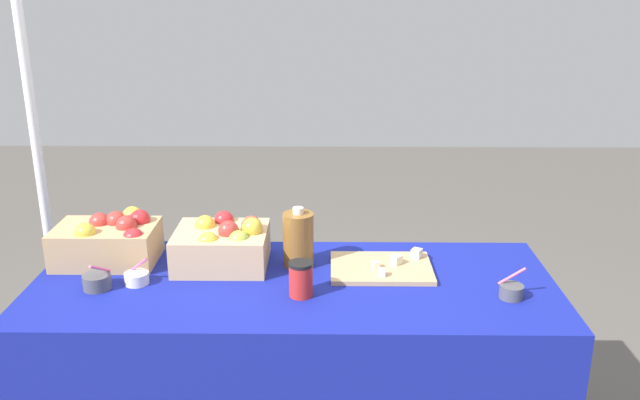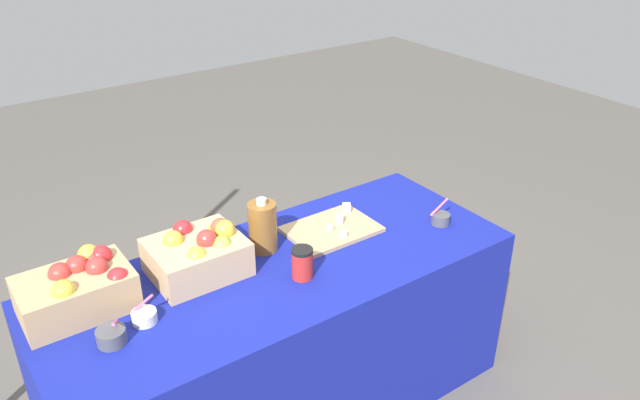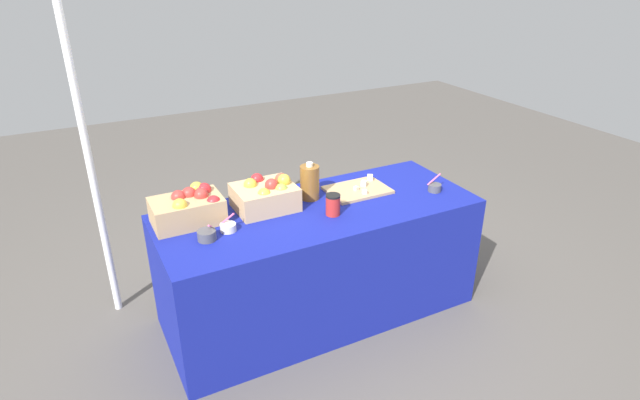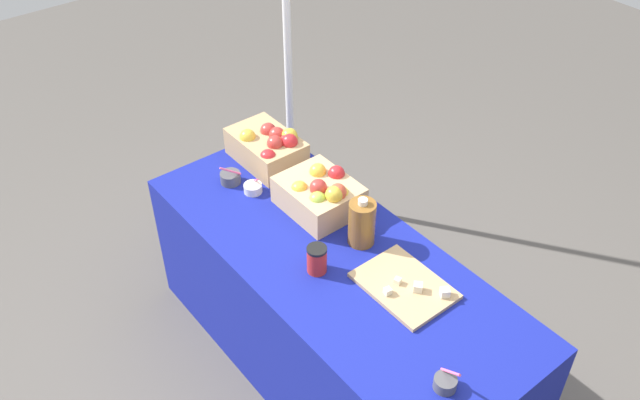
# 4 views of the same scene
# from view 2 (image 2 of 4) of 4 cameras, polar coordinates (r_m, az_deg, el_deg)

# --- Properties ---
(table) EXTENTS (1.90, 0.76, 0.74)m
(table) POSITION_cam_2_polar(r_m,az_deg,el_deg) (2.73, -3.42, -12.40)
(table) COLOR navy
(table) RESTS_ON ground_plane
(apple_crate_left) EXTENTS (0.38, 0.25, 0.20)m
(apple_crate_left) POSITION_cam_2_polar(r_m,az_deg,el_deg) (2.39, -20.91, -7.40)
(apple_crate_left) COLOR tan
(apple_crate_left) RESTS_ON table
(apple_crate_middle) EXTENTS (0.35, 0.29, 0.20)m
(apple_crate_middle) POSITION_cam_2_polar(r_m,az_deg,el_deg) (2.47, -10.88, -4.71)
(apple_crate_middle) COLOR tan
(apple_crate_middle) RESTS_ON table
(cutting_board_front) EXTENTS (0.38, 0.28, 0.05)m
(cutting_board_front) POSITION_cam_2_polar(r_m,az_deg,el_deg) (2.73, 1.09, -2.59)
(cutting_board_front) COLOR tan
(cutting_board_front) RESTS_ON table
(sample_bowl_near) EXTENTS (0.09, 0.08, 0.11)m
(sample_bowl_near) POSITION_cam_2_polar(r_m,az_deg,el_deg) (2.83, 10.79, -1.64)
(sample_bowl_near) COLOR #4C4C51
(sample_bowl_near) RESTS_ON table
(sample_bowl_mid) EXTENTS (0.09, 0.09, 0.10)m
(sample_bowl_mid) POSITION_cam_2_polar(r_m,az_deg,el_deg) (2.29, -15.55, -10.08)
(sample_bowl_mid) COLOR silver
(sample_bowl_mid) RESTS_ON table
(sample_bowl_far) EXTENTS (0.10, 0.10, 0.11)m
(sample_bowl_far) POSITION_cam_2_polar(r_m,az_deg,el_deg) (2.23, -18.28, -11.56)
(sample_bowl_far) COLOR #4C4C51
(sample_bowl_far) RESTS_ON table
(cider_jug) EXTENTS (0.12, 0.12, 0.23)m
(cider_jug) POSITION_cam_2_polar(r_m,az_deg,el_deg) (2.57, -5.19, -2.40)
(cider_jug) COLOR brown
(cider_jug) RESTS_ON table
(coffee_cup) EXTENTS (0.08, 0.08, 0.12)m
(coffee_cup) POSITION_cam_2_polar(r_m,az_deg,el_deg) (2.41, -1.61, -5.71)
(coffee_cup) COLOR red
(coffee_cup) RESTS_ON table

